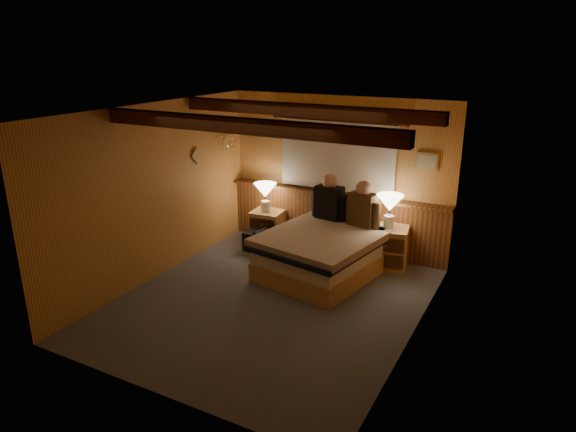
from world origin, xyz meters
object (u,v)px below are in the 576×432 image
Objects in this scene: person_right at (363,207)px; duffel_bag at (261,242)px; bed at (324,252)px; nightstand_left at (268,227)px; person_left at (329,200)px; nightstand_right at (388,247)px; lamp_left at (265,192)px; lamp_right at (390,205)px.

person_right reaches higher than duffel_bag.
nightstand_left is at bearing 162.88° from bed.
person_left reaches higher than bed.
person_left is 1.03× the size of person_right.
nightstand_right is (0.72, 0.65, -0.02)m from bed.
bed is at bearing -32.13° from nightstand_left.
lamp_left reaches higher than nightstand_right.
bed is 1.57m from lamp_left.
bed reaches higher than duffel_bag.
person_right reaches higher than nightstand_left.
lamp_left is 2.05m from lamp_right.
duffel_bag is at bearing 177.06° from bed.
lamp_left is 0.96× the size of lamp_right.
lamp_right is at bearing -97.69° from nightstand_right.
lamp_left is at bearing 179.36° from lamp_right.
duffel_bag is at bearing -154.71° from person_left.
duffel_bag is (0.11, -0.35, -0.71)m from lamp_left.
duffel_bag is at bearing -80.55° from nightstand_left.
nightstand_right is 1.29× the size of lamp_right.
person_right is (0.55, -0.06, -0.01)m from person_left.
lamp_left reaches higher than nightstand_left.
nightstand_right reaches higher than nightstand_left.
bed is 4.26× the size of lamp_left.
person_right is 1.29× the size of duffel_bag.
lamp_right is (2.04, -0.07, 0.69)m from nightstand_left.
duffel_bag is at bearing -158.04° from person_right.
duffel_bag is at bearing -72.29° from lamp_left.
person_right reaches higher than lamp_right.
person_right reaches higher than lamp_left.
person_right is 1.75m from duffel_bag.
lamp_left reaches higher than bed.
nightstand_right reaches higher than duffel_bag.
bed is 3.80× the size of duffel_bag.
lamp_left is 0.69× the size of person_right.
nightstand_right is at bearing -5.85° from nightstand_left.
person_left is at bearing -173.88° from person_right.
lamp_left reaches higher than duffel_bag.
person_left is 1.34× the size of duffel_bag.
lamp_left is at bearing -173.84° from person_left.
nightstand_left is at bearing 109.28° from duffel_bag.
nightstand_right is (2.04, -0.03, 0.04)m from nightstand_left.
person_left is (-0.20, 0.60, 0.58)m from bed.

